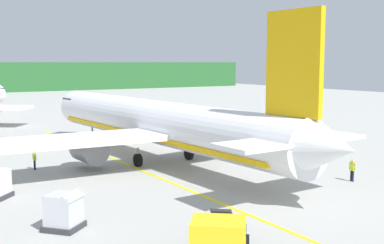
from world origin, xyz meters
name	(u,v)px	position (x,y,z in m)	size (l,w,h in m)	color
airliner_foreground	(158,123)	(15.25, 23.42, 3.39)	(34.64, 41.73, 11.90)	white
service_truck_catering	(220,241)	(6.54, 1.42, 1.20)	(5.02, 5.52, 2.48)	yellow
cargo_container_near	(64,212)	(2.49, 9.86, 0.96)	(2.47, 2.47, 2.03)	#333338
crew_marshaller	(34,158)	(4.98, 25.61, 0.94)	(0.26, 0.63, 1.60)	#191E33
crew_loader_left	(352,168)	(23.87, 9.29, 0.96)	(0.26, 0.63, 1.63)	#191E33
apron_guide_line	(152,175)	(12.28, 18.99, 0.01)	(0.30, 60.00, 0.01)	yellow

